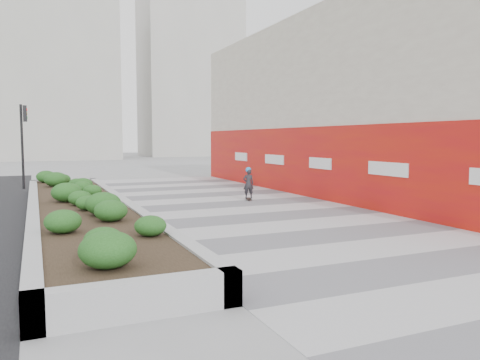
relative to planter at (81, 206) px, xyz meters
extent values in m
plane|color=gray|center=(5.50, -7.00, -0.42)|extent=(160.00, 160.00, 0.00)
cube|color=#A8A8AD|center=(5.50, -4.00, -0.41)|extent=(8.00, 36.00, 0.01)
cube|color=beige|center=(12.50, 2.00, 3.58)|extent=(6.00, 24.00, 8.00)
cube|color=#B60E15|center=(9.52, 2.00, 1.08)|extent=(0.12, 24.00, 3.00)
cube|color=#9E9EA0|center=(0.00, -8.85, -0.14)|extent=(3.00, 0.30, 0.55)
cube|color=#9E9EA0|center=(0.00, 8.85, -0.14)|extent=(3.00, 0.30, 0.55)
cube|color=#9E9EA0|center=(-1.35, 0.00, -0.14)|extent=(0.30, 18.00, 0.55)
cube|color=#9E9EA0|center=(1.35, 0.00, -0.14)|extent=(0.30, 18.00, 0.55)
cube|color=#2D2116|center=(0.00, 0.00, -0.17)|extent=(2.40, 17.40, 0.50)
cylinder|color=black|center=(-1.80, 10.50, 1.68)|extent=(0.12, 0.12, 4.20)
cube|color=black|center=(-1.62, 10.50, 3.33)|extent=(0.18, 0.28, 0.80)
cube|color=#ADAAA3|center=(0.50, 48.00, 9.58)|extent=(16.00, 12.00, 20.00)
cube|color=#ADAAA3|center=(20.50, 53.00, 11.58)|extent=(14.00, 10.00, 24.00)
cylinder|color=#595654|center=(6.00, -4.00, -0.42)|extent=(0.44, 0.44, 0.01)
cube|color=black|center=(6.67, 2.01, -0.35)|extent=(0.42, 0.75, 0.02)
imported|color=#28272C|center=(6.67, 2.01, 0.26)|extent=(0.49, 0.37, 1.21)
sphere|color=#1A89DD|center=(6.67, 2.01, 0.82)|extent=(0.23, 0.23, 0.23)
camera|label=1|loc=(-1.26, -15.17, 2.06)|focal=35.00mm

